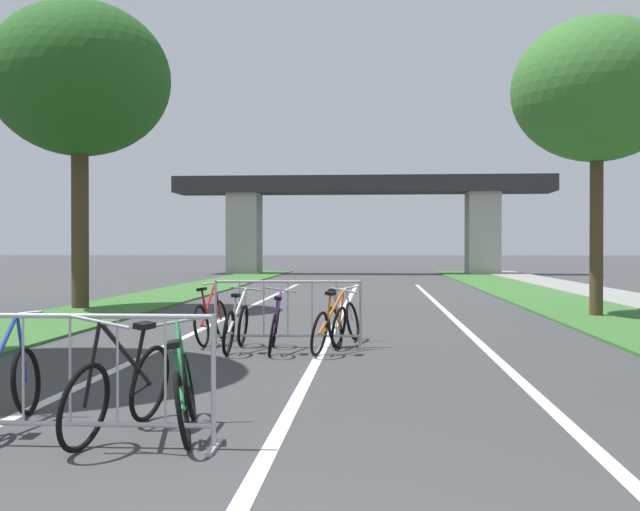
{
  "coord_description": "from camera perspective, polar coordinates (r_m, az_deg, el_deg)",
  "views": [
    {
      "loc": [
        0.82,
        -2.43,
        1.57
      ],
      "look_at": [
        -0.66,
        17.89,
        1.35
      ],
      "focal_mm": 43.42,
      "sensor_mm": 36.0,
      "label": 1
    }
  ],
  "objects": [
    {
      "name": "grass_verge_left",
      "position": [
        24.64,
        -11.67,
        -3.0
      ],
      "size": [
        2.65,
        51.9,
        0.05
      ],
      "primitive_type": "cube",
      "color": "#386B2D",
      "rests_on": "ground"
    },
    {
      "name": "grass_verge_right",
      "position": [
        24.25,
        16.25,
        -3.07
      ],
      "size": [
        2.65,
        51.9,
        0.05
      ],
      "primitive_type": "cube",
      "color": "#386B2D",
      "rests_on": "ground"
    },
    {
      "name": "sidewalk_path_right",
      "position": [
        24.86,
        21.71,
        -2.96
      ],
      "size": [
        2.18,
        51.9,
        0.08
      ],
      "primitive_type": "cube",
      "color": "gray",
      "rests_on": "ground"
    },
    {
      "name": "lane_stripe_center",
      "position": [
        17.53,
        1.47,
        -4.52
      ],
      "size": [
        0.14,
        30.02,
        0.01
      ],
      "primitive_type": "cube",
      "color": "silver",
      "rests_on": "ground"
    },
    {
      "name": "lane_stripe_right_lane",
      "position": [
        17.59,
        9.69,
        -4.51
      ],
      "size": [
        0.14,
        30.02,
        0.01
      ],
      "primitive_type": "cube",
      "color": "silver",
      "rests_on": "ground"
    },
    {
      "name": "lane_stripe_left_lane",
      "position": [
        17.83,
        -6.64,
        -4.43
      ],
      "size": [
        0.14,
        30.02,
        0.01
      ],
      "primitive_type": "cube",
      "color": "silver",
      "rests_on": "ground"
    },
    {
      "name": "overpass_bridge",
      "position": [
        45.4,
        3.13,
        3.78
      ],
      "size": [
        21.96,
        2.98,
        5.69
      ],
      "color": "#2D2D30",
      "rests_on": "ground"
    },
    {
      "name": "tree_left_maple_mid",
      "position": [
        20.78,
        -17.3,
        12.22
      ],
      "size": [
        4.53,
        4.53,
        7.72
      ],
      "color": "#4C3823",
      "rests_on": "ground"
    },
    {
      "name": "tree_right_oak_near",
      "position": [
        18.7,
        19.74,
        11.37
      ],
      "size": [
        3.78,
        3.78,
        6.7
      ],
      "color": "#4C3823",
      "rests_on": "ground"
    },
    {
      "name": "crowd_barrier_nearest",
      "position": [
        6.45,
        -17.94,
        -8.77
      ],
      "size": [
        2.34,
        0.46,
        1.05
      ],
      "rotation": [
        0.0,
        0.0,
        0.01
      ],
      "color": "#ADADB2",
      "rests_on": "ground"
    },
    {
      "name": "crowd_barrier_second",
      "position": [
        12.17,
        -2.38,
        -4.34
      ],
      "size": [
        2.36,
        0.56,
        1.05
      ],
      "rotation": [
        0.0,
        0.0,
        0.05
      ],
      "color": "#ADADB2",
      "rests_on": "ground"
    },
    {
      "name": "bicycle_red_0",
      "position": [
        12.78,
        -8.02,
        -4.74
      ],
      "size": [
        0.42,
        1.74,
        1.01
      ],
      "rotation": [
        0.0,
        0.0,
        -0.09
      ],
      "color": "black",
      "rests_on": "ground"
    },
    {
      "name": "bicycle_blue_1",
      "position": [
        7.33,
        -22.37,
        -8.93
      ],
      "size": [
        0.47,
        1.68,
        0.99
      ],
      "rotation": [
        0.0,
        0.0,
        0.07
      ],
      "color": "black",
      "rests_on": "ground"
    },
    {
      "name": "bicycle_white_2",
      "position": [
        11.83,
        -6.19,
        -5.23
      ],
      "size": [
        0.5,
        1.74,
        0.96
      ],
      "rotation": [
        0.0,
        0.0,
        -0.02
      ],
      "color": "black",
      "rests_on": "ground"
    },
    {
      "name": "bicycle_purple_3",
      "position": [
        11.67,
        -3.37,
        -5.33
      ],
      "size": [
        0.49,
        1.72,
        0.95
      ],
      "rotation": [
        0.0,
        0.0,
        0.08
      ],
      "color": "black",
      "rests_on": "ground"
    },
    {
      "name": "bicycle_black_4",
      "position": [
        6.7,
        -14.49,
        -9.56
      ],
      "size": [
        0.5,
        1.76,
        1.05
      ],
      "rotation": [
        0.0,
        0.0,
        2.95
      ],
      "color": "black",
      "rests_on": "ground"
    },
    {
      "name": "bicycle_silver_6",
      "position": [
        12.5,
        1.75,
        -4.91
      ],
      "size": [
        0.55,
        1.74,
        0.94
      ],
      "rotation": [
        0.0,
        0.0,
        -0.22
      ],
      "color": "black",
      "rests_on": "ground"
    },
    {
      "name": "bicycle_green_7",
      "position": [
        6.67,
        -9.95,
        -9.89
      ],
      "size": [
        0.67,
        1.67,
        0.95
      ],
      "rotation": [
        0.0,
        0.0,
        0.2
      ],
      "color": "black",
      "rests_on": "ground"
    },
    {
      "name": "bicycle_orange_9",
      "position": [
        11.56,
        0.73,
        -5.34
      ],
      "size": [
        0.68,
        1.61,
        0.95
      ],
      "rotation": [
        0.0,
        0.0,
        -0.25
      ],
      "color": "black",
      "rests_on": "ground"
    }
  ]
}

